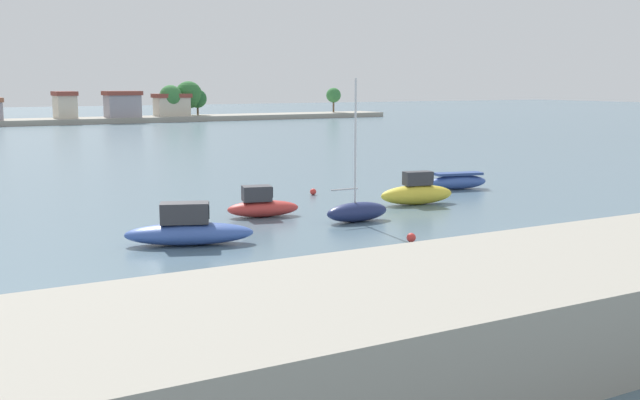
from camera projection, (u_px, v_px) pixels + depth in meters
ground_plane at (582, 242)px, 31.53m from camera, size 400.00×400.00×0.00m
moored_boat_0 at (189, 230)px, 30.91m from camera, size 5.54×3.44×1.77m
moored_boat_1 at (262, 205)px, 37.36m from camera, size 3.81×2.07×1.58m
moored_boat_2 at (357, 211)px, 36.06m from camera, size 3.33×1.17×6.87m
moored_boat_3 at (417, 193)px, 41.17m from camera, size 4.44×2.05×1.83m
moored_boat_4 at (458, 181)px, 47.11m from camera, size 3.98×1.96×1.05m
mooring_buoy_0 at (313, 192)px, 44.71m from camera, size 0.38×0.38×0.38m
mooring_buoy_2 at (411, 238)px, 31.44m from camera, size 0.39×0.39×0.39m
distant_shoreline at (87, 112)px, 123.70m from camera, size 117.34×8.20×6.95m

